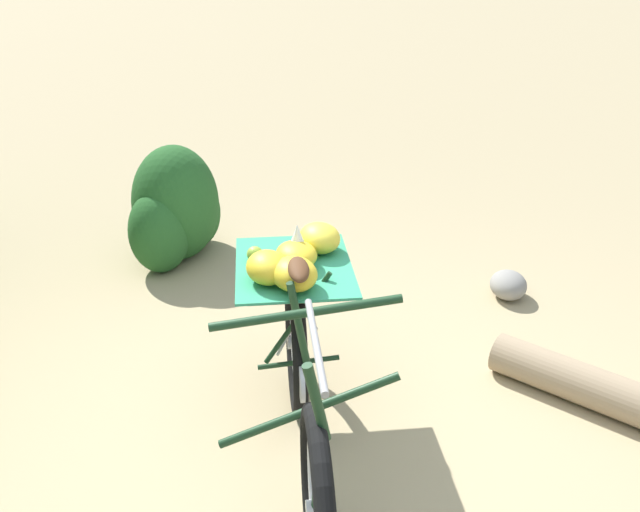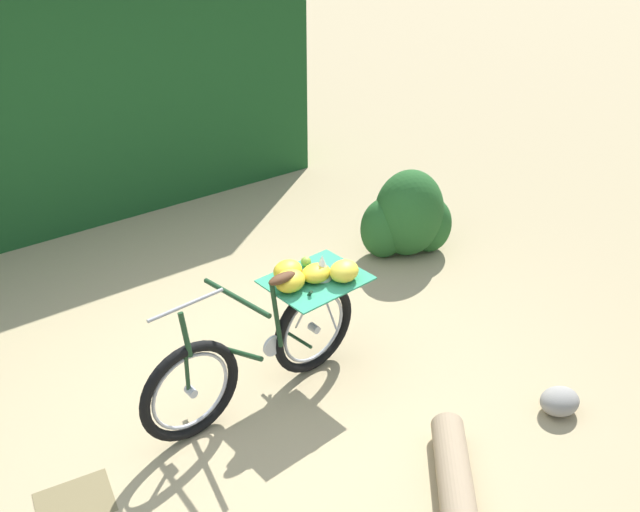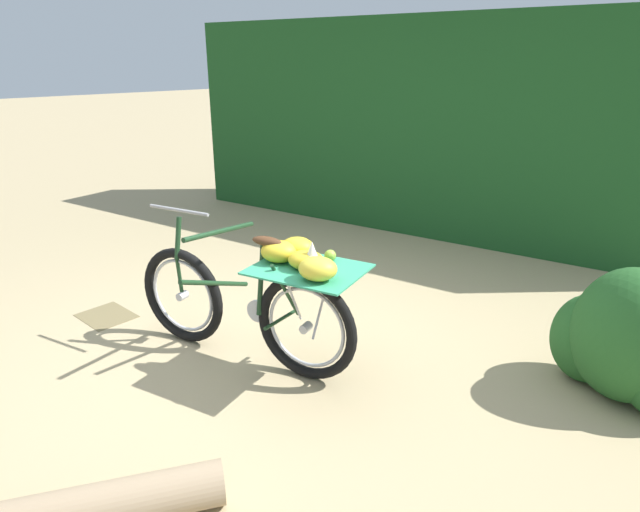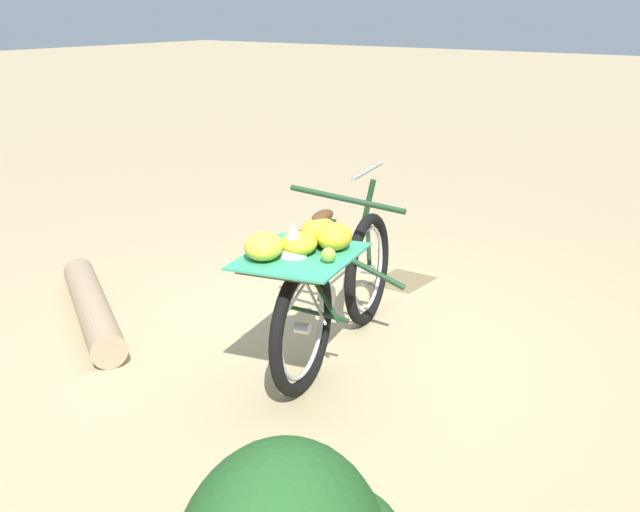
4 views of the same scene
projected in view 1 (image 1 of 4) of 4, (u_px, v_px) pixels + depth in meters
The scene contains 4 objects.
ground_plane at pixel (281, 459), 3.00m from camera, with size 60.00×60.00×0.00m, color tan.
bicycle at pixel (302, 362), 2.81m from camera, with size 1.80×0.86×1.03m.
shrub_cluster at pixel (176, 211), 4.77m from camera, with size 0.90×0.62×0.86m.
path_stone at pixel (508, 285), 4.34m from camera, with size 0.29×0.24×0.18m, color gray.
Camera 1 is at (-2.26, -0.47, 2.14)m, focal length 36.65 mm.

